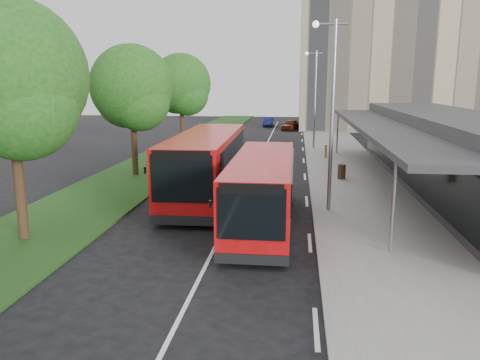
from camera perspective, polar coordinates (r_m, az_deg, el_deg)
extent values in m
plane|color=black|center=(19.19, -1.59, -5.27)|extent=(120.00, 120.00, 0.00)
cube|color=gray|center=(38.68, 11.70, 3.33)|extent=(5.00, 80.00, 0.15)
cube|color=#1E4014|center=(39.75, -7.35, 3.67)|extent=(5.00, 80.00, 0.10)
cube|color=silver|center=(33.72, 2.17, 2.22)|extent=(0.12, 70.00, 0.01)
cube|color=silver|center=(11.61, 9.27, -17.39)|extent=(0.12, 2.00, 0.01)
cube|color=silver|center=(17.10, 8.50, -7.55)|extent=(0.12, 2.00, 0.01)
cube|color=silver|center=(22.85, 8.13, -2.56)|extent=(0.12, 2.00, 0.01)
cube|color=silver|center=(28.70, 7.91, 0.41)|extent=(0.12, 2.00, 0.01)
cube|color=silver|center=(34.60, 7.76, 2.37)|extent=(0.12, 2.00, 0.01)
cube|color=silver|center=(40.53, 7.66, 3.76)|extent=(0.12, 2.00, 0.01)
cube|color=silver|center=(46.48, 7.59, 4.79)|extent=(0.12, 2.00, 0.01)
cube|color=silver|center=(52.44, 7.53, 5.59)|extent=(0.12, 2.00, 0.01)
cube|color=silver|center=(58.41, 7.48, 6.22)|extent=(0.12, 2.00, 0.01)
cube|color=silver|center=(64.38, 7.44, 6.74)|extent=(0.12, 2.00, 0.01)
cube|color=tan|center=(61.27, 18.09, 14.44)|extent=(22.00, 12.00, 18.00)
cube|color=#2D2D2F|center=(27.65, 24.28, 3.23)|extent=(5.00, 26.00, 4.00)
cube|color=black|center=(27.06, 19.11, 2.60)|extent=(0.06, 24.00, 2.20)
cube|color=#2D2D2F|center=(26.61, 16.65, 6.31)|extent=(2.80, 26.00, 0.25)
cylinder|color=gray|center=(15.97, 18.15, -3.25)|extent=(0.12, 0.12, 3.30)
cylinder|color=gray|center=(37.48, 11.77, 5.49)|extent=(0.12, 0.12, 3.30)
cylinder|color=#362015|center=(18.34, -25.31, -0.51)|extent=(0.36, 0.36, 4.16)
sphere|color=#144E15|center=(17.99, -26.39, 11.35)|extent=(5.30, 5.30, 5.30)
sphere|color=#144E15|center=(17.35, -25.14, 8.35)|extent=(3.79, 3.79, 3.79)
sphere|color=#144E15|center=(18.69, -26.66, 9.26)|extent=(4.16, 4.16, 4.16)
cylinder|color=#362015|center=(29.06, -12.75, 4.20)|extent=(0.36, 0.36, 3.84)
sphere|color=#144E15|center=(28.82, -13.07, 11.10)|extent=(4.89, 4.89, 4.89)
sphere|color=#144E15|center=(28.27, -12.10, 9.36)|extent=(3.49, 3.49, 3.49)
sphere|color=#144E15|center=(29.48, -13.61, 9.89)|extent=(3.84, 3.84, 3.84)
cylinder|color=#362015|center=(40.49, -7.07, 6.55)|extent=(0.36, 0.36, 3.93)
sphere|color=#144E15|center=(40.32, -7.20, 11.61)|extent=(5.00, 5.00, 5.00)
sphere|color=#144E15|center=(39.81, -6.46, 10.34)|extent=(3.57, 3.57, 3.57)
sphere|color=#144E15|center=(40.94, -7.70, 10.72)|extent=(3.93, 3.93, 3.93)
cylinder|color=gray|center=(20.24, 11.15, 7.39)|extent=(0.16, 0.16, 8.00)
cylinder|color=gray|center=(20.30, 11.00, 18.16)|extent=(1.40, 0.10, 0.10)
sphere|color=silver|center=(20.27, 9.22, 18.23)|extent=(0.28, 0.28, 0.28)
cylinder|color=gray|center=(40.19, 9.13, 9.58)|extent=(0.16, 0.16, 8.00)
cylinder|color=gray|center=(40.22, 9.02, 15.00)|extent=(1.40, 0.10, 0.10)
sphere|color=silver|center=(40.20, 8.13, 15.03)|extent=(0.28, 0.28, 0.28)
cube|color=red|center=(18.68, 2.77, -0.88)|extent=(2.32, 9.62, 2.43)
cube|color=black|center=(18.98, 2.74, -4.37)|extent=(2.34, 9.64, 0.27)
cube|color=black|center=(13.96, 1.41, -4.22)|extent=(2.06, 0.06, 1.60)
cube|color=black|center=(23.34, 3.61, 2.65)|extent=(2.01, 0.06, 1.19)
cube|color=black|center=(18.97, -0.66, 0.67)|extent=(0.08, 8.24, 1.10)
cube|color=black|center=(18.82, 6.38, 0.51)|extent=(0.08, 8.24, 1.10)
cube|color=black|center=(14.41, 1.37, -9.66)|extent=(2.29, 0.09, 0.32)
cube|color=black|center=(13.75, 1.42, -1.11)|extent=(1.92, 0.05, 0.32)
cube|color=black|center=(14.26, -3.66, -2.94)|extent=(0.08, 0.08, 0.23)
cube|color=black|center=(14.04, 6.71, -3.23)|extent=(0.08, 0.08, 0.23)
cylinder|color=black|center=(16.10, -1.48, -7.12)|extent=(0.28, 0.82, 0.82)
cylinder|color=black|center=(15.96, 5.42, -7.36)|extent=(0.28, 0.82, 0.82)
cylinder|color=black|center=(22.04, 0.81, -1.89)|extent=(0.28, 0.82, 0.82)
cylinder|color=black|center=(21.93, 5.82, -2.02)|extent=(0.28, 0.82, 0.82)
cube|color=red|center=(23.21, -4.10, 2.21)|extent=(2.87, 11.14, 2.80)
cube|color=black|center=(23.48, -4.05, -1.08)|extent=(2.89, 11.16, 0.32)
cube|color=black|center=(17.80, -7.13, 0.13)|extent=(2.38, 0.10, 1.85)
cube|color=black|center=(28.59, -2.22, 4.96)|extent=(2.32, 0.10, 1.37)
cube|color=black|center=(23.70, -7.18, 3.57)|extent=(0.25, 9.50, 1.27)
cube|color=black|center=(23.26, -0.72, 3.51)|extent=(0.25, 9.50, 1.27)
cube|color=black|center=(18.19, -7.01, -4.93)|extent=(2.64, 0.14, 0.37)
cube|color=black|center=(17.63, -7.22, 2.98)|extent=(2.22, 0.09, 0.37)
cube|color=black|center=(18.35, -11.50, 1.17)|extent=(0.08, 0.08, 0.26)
cube|color=black|center=(17.70, -2.32, 1.02)|extent=(0.08, 0.08, 0.26)
cylinder|color=black|center=(20.29, -8.85, -3.06)|extent=(0.34, 0.96, 0.95)
cylinder|color=black|center=(19.85, -2.63, -3.26)|extent=(0.34, 0.96, 0.95)
cylinder|color=black|center=(27.12, -5.08, 0.82)|extent=(0.34, 0.96, 0.95)
cylinder|color=black|center=(26.79, -0.42, 0.73)|extent=(0.34, 0.96, 0.95)
cylinder|color=#3A2917|center=(27.67, 12.28, 1.00)|extent=(0.53, 0.53, 0.83)
cylinder|color=#FFB10D|center=(35.29, 10.41, 3.48)|extent=(0.16, 0.16, 0.95)
imported|color=#541B0C|center=(56.50, 6.15, 6.71)|extent=(2.38, 4.02, 1.28)
imported|color=navy|center=(61.11, 3.51, 7.10)|extent=(1.29, 3.63, 1.19)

